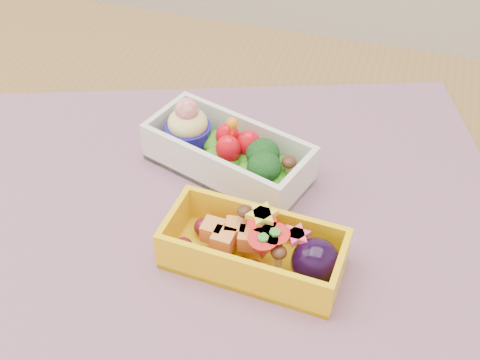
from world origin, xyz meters
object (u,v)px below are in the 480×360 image
(placemat, at_px, (231,210))
(table, at_px, (210,290))
(bento_yellow, at_px, (257,249))
(bento_white, at_px, (228,152))

(placemat, bearing_deg, table, -118.63)
(placemat, distance_m, bento_yellow, 0.08)
(placemat, xyz_separation_m, bento_yellow, (0.04, -0.06, 0.02))
(placemat, bearing_deg, bento_white, 111.31)
(table, height_order, bento_white, bento_white)
(placemat, relative_size, bento_yellow, 3.37)
(bento_white, bearing_deg, bento_yellow, -43.07)
(bento_white, relative_size, bento_yellow, 1.14)
(bento_white, xyz_separation_m, bento_yellow, (0.07, -0.12, -0.00))
(table, xyz_separation_m, bento_yellow, (0.06, -0.03, 0.13))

